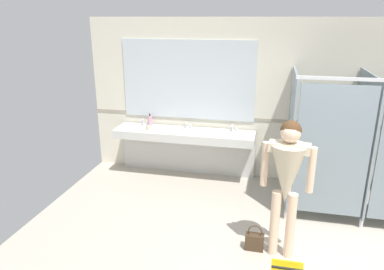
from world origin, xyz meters
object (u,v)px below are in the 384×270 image
object	(u,v)px
paper_cup	(148,128)
person_standing	(287,174)
soap_dispenser	(150,120)
handbag	(254,241)

from	to	relation	value
paper_cup	person_standing	bearing A→B (deg)	-38.11
soap_dispenser	paper_cup	world-z (taller)	soap_dispenser
handbag	paper_cup	size ratio (longest dim) A/B	4.02
person_standing	soap_dispenser	xyz separation A→B (m)	(-2.32, 2.04, -0.10)
paper_cup	soap_dispenser	bearing A→B (deg)	103.02
person_standing	soap_dispenser	distance (m)	3.09
person_standing	handbag	world-z (taller)	person_standing
soap_dispenser	paper_cup	xyz separation A→B (m)	(0.06, -0.27, -0.05)
person_standing	soap_dispenser	bearing A→B (deg)	138.62
soap_dispenser	person_standing	bearing A→B (deg)	-41.38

